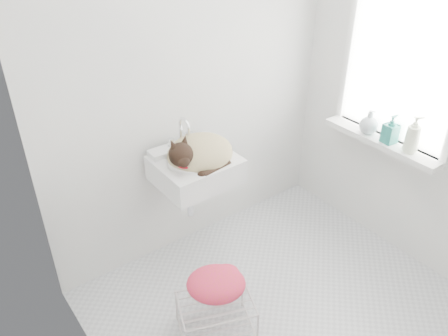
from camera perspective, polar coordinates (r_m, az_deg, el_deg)
floor at (r=3.11m, az=7.62°, el=-17.25°), size 2.20×2.00×0.02m
back_wall at (r=3.02m, az=-3.92°, el=10.75°), size 2.20×0.02×2.50m
right_wall at (r=3.15m, az=24.22°, el=8.88°), size 0.02×2.00×2.50m
left_wall at (r=1.80m, az=-15.84°, el=-6.59°), size 0.02×2.00×2.50m
window_glass at (r=3.20m, az=21.45°, el=11.75°), size 0.01×0.80×1.00m
window_frame at (r=3.19m, az=21.30°, el=11.71°), size 0.04×0.90×1.10m
windowsill at (r=3.34m, az=19.00°, el=3.20°), size 0.16×0.88×0.04m
sink at (r=2.92m, az=-3.60°, el=1.19°), size 0.51×0.44×0.20m
faucet at (r=2.99m, az=-5.61°, el=4.91°), size 0.18×0.13×0.18m
cat at (r=2.89m, az=-3.23°, el=1.81°), size 0.47×0.40×0.28m
wire_rack at (r=2.87m, az=-1.00°, el=-17.81°), size 0.50×0.43×0.26m
towel at (r=2.81m, az=-0.99°, el=-14.90°), size 0.44×0.41×0.15m
bottle_a at (r=3.22m, az=22.06°, el=1.89°), size 0.12×0.12×0.21m
bottle_b at (r=3.29m, az=19.78°, el=3.04°), size 0.10×0.10×0.20m
bottle_c at (r=3.38m, az=17.43°, el=4.22°), size 0.16×0.16×0.17m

